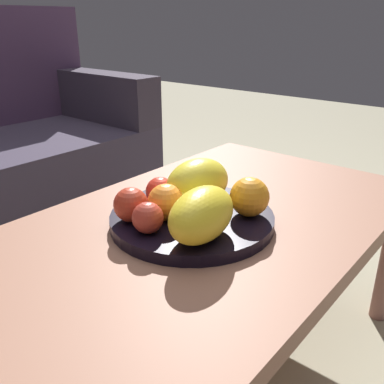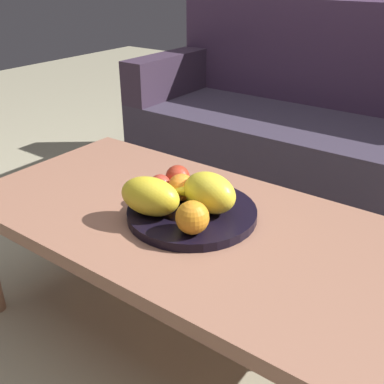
{
  "view_description": "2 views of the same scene",
  "coord_description": "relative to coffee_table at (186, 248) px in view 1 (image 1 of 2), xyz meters",
  "views": [
    {
      "loc": [
        -0.59,
        -0.51,
        0.84
      ],
      "look_at": [
        0.03,
        0.01,
        0.51
      ],
      "focal_mm": 39.17,
      "sensor_mm": 36.0,
      "label": 1
    },
    {
      "loc": [
        0.66,
        -0.85,
        1.05
      ],
      "look_at": [
        0.03,
        0.01,
        0.51
      ],
      "focal_mm": 42.2,
      "sensor_mm": 36.0,
      "label": 2
    }
  ],
  "objects": [
    {
      "name": "coffee_table",
      "position": [
        0.0,
        0.0,
        0.0
      ],
      "size": [
        1.23,
        0.64,
        0.43
      ],
      "color": "#99664F",
      "rests_on": "ground_plane"
    },
    {
      "name": "orange_left",
      "position": [
        0.1,
        -0.09,
        0.11
      ],
      "size": [
        0.08,
        0.08,
        0.08
      ],
      "primitive_type": "sphere",
      "color": "orange",
      "rests_on": "fruit_bowl"
    },
    {
      "name": "apple_front",
      "position": [
        0.02,
        0.09,
        0.1
      ],
      "size": [
        0.07,
        0.07,
        0.07
      ],
      "primitive_type": "sphere",
      "color": "red",
      "rests_on": "fruit_bowl"
    },
    {
      "name": "apple_left",
      "position": [
        -0.07,
        0.08,
        0.1
      ],
      "size": [
        0.07,
        0.07,
        0.07
      ],
      "primitive_type": "sphere",
      "color": "#B33420",
      "rests_on": "fruit_bowl"
    },
    {
      "name": "ground_plane",
      "position": [
        0.0,
        0.0,
        -0.39
      ],
      "size": [
        8.0,
        8.0,
        0.0
      ],
      "primitive_type": "plane",
      "color": "tan"
    },
    {
      "name": "fruit_bowl",
      "position": [
        0.03,
        0.01,
        0.06
      ],
      "size": [
        0.35,
        0.35,
        0.03
      ],
      "primitive_type": "cylinder",
      "color": "black",
      "rests_on": "coffee_table"
    },
    {
      "name": "banana_bunch",
      "position": [
        0.05,
        0.04,
        0.1
      ],
      "size": [
        0.16,
        0.16,
        0.06
      ],
      "color": "gold",
      "rests_on": "fruit_bowl"
    },
    {
      "name": "melon_large_front",
      "position": [
        0.07,
        0.03,
        0.12
      ],
      "size": [
        0.17,
        0.13,
        0.11
      ],
      "primitive_type": "ellipsoid",
      "rotation": [
        0.0,
        0.0,
        -0.14
      ],
      "color": "yellow",
      "rests_on": "fruit_bowl"
    },
    {
      "name": "orange_front",
      "position": [
        -0.02,
        0.03,
        0.11
      ],
      "size": [
        0.08,
        0.08,
        0.08
      ],
      "primitive_type": "sphere",
      "color": "orange",
      "rests_on": "fruit_bowl"
    },
    {
      "name": "melon_smaller_beside",
      "position": [
        -0.04,
        -0.08,
        0.12
      ],
      "size": [
        0.18,
        0.12,
        0.1
      ],
      "primitive_type": "ellipsoid",
      "rotation": [
        0.0,
        0.0,
        0.14
      ],
      "color": "yellow",
      "rests_on": "fruit_bowl"
    },
    {
      "name": "apple_right",
      "position": [
        -0.09,
        0.02,
        0.1
      ],
      "size": [
        0.06,
        0.06,
        0.06
      ],
      "primitive_type": "sphere",
      "color": "#B03728",
      "rests_on": "fruit_bowl"
    }
  ]
}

